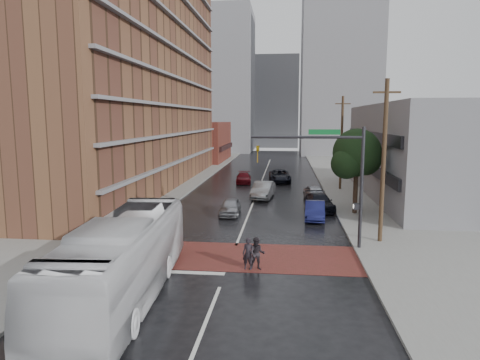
% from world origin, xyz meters
% --- Properties ---
extents(ground, '(160.00, 160.00, 0.00)m').
position_xyz_m(ground, '(0.00, 0.00, 0.00)').
color(ground, black).
rests_on(ground, ground).
extents(crosswalk, '(14.00, 5.00, 0.02)m').
position_xyz_m(crosswalk, '(0.00, 0.50, 0.01)').
color(crosswalk, maroon).
rests_on(crosswalk, ground).
extents(sidewalk_west, '(9.00, 90.00, 0.15)m').
position_xyz_m(sidewalk_west, '(-11.50, 25.00, 0.07)').
color(sidewalk_west, gray).
rests_on(sidewalk_west, ground).
extents(sidewalk_east, '(9.00, 90.00, 0.15)m').
position_xyz_m(sidewalk_east, '(11.50, 25.00, 0.07)').
color(sidewalk_east, gray).
rests_on(sidewalk_east, ground).
extents(apartment_block, '(10.00, 44.00, 28.00)m').
position_xyz_m(apartment_block, '(-14.00, 24.00, 14.00)').
color(apartment_block, brown).
rests_on(apartment_block, ground).
extents(storefront_west, '(8.00, 16.00, 7.00)m').
position_xyz_m(storefront_west, '(-12.00, 54.00, 3.50)').
color(storefront_west, brown).
rests_on(storefront_west, ground).
extents(building_east, '(11.00, 26.00, 9.00)m').
position_xyz_m(building_east, '(16.50, 20.00, 4.50)').
color(building_east, gray).
rests_on(building_east, ground).
extents(distant_tower_west, '(18.00, 16.00, 32.00)m').
position_xyz_m(distant_tower_west, '(-14.00, 78.00, 16.00)').
color(distant_tower_west, gray).
rests_on(distant_tower_west, ground).
extents(distant_tower_east, '(16.00, 14.00, 36.00)m').
position_xyz_m(distant_tower_east, '(14.00, 72.00, 18.00)').
color(distant_tower_east, gray).
rests_on(distant_tower_east, ground).
extents(distant_tower_center, '(12.00, 10.00, 24.00)m').
position_xyz_m(distant_tower_center, '(0.00, 95.00, 12.00)').
color(distant_tower_center, gray).
rests_on(distant_tower_center, ground).
extents(street_tree, '(4.20, 4.10, 6.90)m').
position_xyz_m(street_tree, '(8.52, 12.03, 4.73)').
color(street_tree, '#332319').
rests_on(street_tree, ground).
extents(signal_mast, '(6.50, 0.30, 7.20)m').
position_xyz_m(signal_mast, '(5.85, 2.50, 4.73)').
color(signal_mast, '#2D2D33').
rests_on(signal_mast, ground).
extents(utility_pole_near, '(1.60, 0.26, 10.00)m').
position_xyz_m(utility_pole_near, '(8.80, 4.00, 5.14)').
color(utility_pole_near, '#473321').
rests_on(utility_pole_near, ground).
extents(utility_pole_far, '(1.60, 0.26, 10.00)m').
position_xyz_m(utility_pole_far, '(8.80, 24.00, 5.14)').
color(utility_pole_far, '#473321').
rests_on(utility_pole_far, ground).
extents(transit_bus, '(3.80, 12.77, 3.51)m').
position_xyz_m(transit_bus, '(-3.88, -5.60, 1.75)').
color(transit_bus, silver).
rests_on(transit_bus, ground).
extents(pedestrian_a, '(0.65, 0.47, 1.65)m').
position_xyz_m(pedestrian_a, '(1.09, -1.50, 0.82)').
color(pedestrian_a, black).
rests_on(pedestrian_a, ground).
extents(pedestrian_b, '(0.83, 0.65, 1.68)m').
position_xyz_m(pedestrian_b, '(1.54, -1.50, 0.84)').
color(pedestrian_b, black).
rests_on(pedestrian_b, ground).
extents(car_travel_a, '(1.60, 3.89, 1.32)m').
position_xyz_m(car_travel_a, '(-1.44, 10.84, 0.66)').
color(car_travel_a, '#95969C').
rests_on(car_travel_a, ground).
extents(car_travel_b, '(2.29, 5.09, 1.62)m').
position_xyz_m(car_travel_b, '(0.79, 18.27, 0.81)').
color(car_travel_b, '#9EA1A5').
rests_on(car_travel_b, ground).
extents(car_travel_c, '(2.09, 4.43, 1.25)m').
position_xyz_m(car_travel_c, '(-2.07, 27.97, 0.62)').
color(car_travel_c, maroon).
rests_on(car_travel_c, ground).
extents(suv_travel, '(2.87, 5.55, 1.50)m').
position_xyz_m(suv_travel, '(2.23, 29.17, 0.75)').
color(suv_travel, black).
rests_on(suv_travel, ground).
extents(car_parked_near, '(1.70, 4.26, 1.38)m').
position_xyz_m(car_parked_near, '(5.20, 10.00, 0.69)').
color(car_parked_near, '#161A4F').
rests_on(car_parked_near, ground).
extents(car_parked_mid, '(2.61, 4.95, 1.37)m').
position_xyz_m(car_parked_mid, '(5.81, 13.43, 0.68)').
color(car_parked_mid, black).
rests_on(car_parked_mid, ground).
extents(car_parked_far, '(2.28, 4.23, 1.37)m').
position_xyz_m(car_parked_far, '(5.70, 17.91, 0.68)').
color(car_parked_far, '#B3B5BB').
rests_on(car_parked_far, ground).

